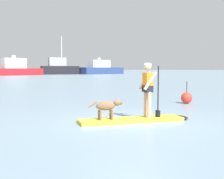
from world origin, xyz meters
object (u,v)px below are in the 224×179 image
paddleboard (138,120)px  person_paddler (148,86)px  dog (107,106)px  moored_boat_starboard (17,69)px  moored_boat_far_starboard (101,69)px  moored_boat_port (59,68)px  marker_buoy (187,98)px

paddleboard → person_paddler: 1.04m
dog → moored_boat_starboard: 60.90m
paddleboard → person_paddler: bearing=-17.7°
paddleboard → moored_boat_far_starboard: (37.62, 60.17, 1.34)m
dog → moored_boat_starboard: size_ratio=0.09×
dog → moored_boat_port: 68.24m
marker_buoy → moored_boat_port: bearing=70.0°
dog → marker_buoy: size_ratio=1.00×
marker_buoy → moored_boat_far_starboard: bearing=60.4°
person_paddler → moored_boat_starboard: size_ratio=0.15×
person_paddler → marker_buoy: (4.41, 2.33, -0.79)m
moored_boat_starboard → marker_buoy: 57.80m
dog → moored_boat_starboard: bearing=75.1°
person_paddler → moored_boat_far_starboard: 70.89m
person_paddler → moored_boat_far_starboard: moored_boat_far_starboard is taller
paddleboard → person_paddler: size_ratio=2.12×
moored_boat_starboard → moored_boat_port: 12.42m
person_paddler → moored_boat_port: size_ratio=0.17×
person_paddler → moored_boat_port: (26.37, 62.79, 0.57)m
person_paddler → dog: 1.40m
paddleboard → moored_boat_starboard: bearing=76.0°
moored_boat_starboard → moored_boat_port: bearing=16.6°
person_paddler → moored_boat_far_starboard: bearing=58.2°
paddleboard → moored_boat_port: moored_boat_port is taller
moored_boat_port → marker_buoy: (-21.96, -60.46, -1.36)m
person_paddler → moored_boat_starboard: 60.97m
paddleboard → moored_boat_port: (26.67, 62.69, 1.56)m
person_paddler → dog: person_paddler is taller
marker_buoy → dog: bearing=-161.0°
person_paddler → marker_buoy: 5.05m
moored_boat_port → moored_boat_far_starboard: bearing=-13.0°
moored_boat_starboard → moored_boat_far_starboard: (22.86, 1.03, -0.01)m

